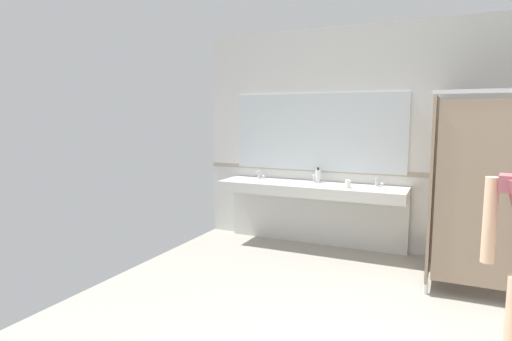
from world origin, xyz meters
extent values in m
cube|color=silver|center=(0.00, 3.20, 1.50)|extent=(7.23, 0.12, 2.99)
cube|color=#9E937F|center=(0.00, 3.13, 1.05)|extent=(7.23, 0.01, 0.06)
cube|color=silver|center=(-1.94, 2.82, 0.82)|extent=(2.53, 0.60, 0.14)
cube|color=silver|center=(-1.94, 3.08, 0.37)|extent=(2.53, 0.08, 0.75)
cube|color=beige|center=(-2.78, 2.79, 0.84)|extent=(0.42, 0.33, 0.11)
cylinder|color=silver|center=(-2.78, 3.03, 0.94)|extent=(0.04, 0.04, 0.11)
cylinder|color=silver|center=(-2.78, 2.97, 0.99)|extent=(0.03, 0.11, 0.03)
sphere|color=silver|center=(-2.71, 3.04, 0.92)|extent=(0.04, 0.04, 0.04)
cube|color=beige|center=(-1.94, 2.79, 0.84)|extent=(0.42, 0.33, 0.11)
cylinder|color=silver|center=(-1.94, 3.03, 0.94)|extent=(0.04, 0.04, 0.11)
cylinder|color=silver|center=(-1.94, 2.97, 0.99)|extent=(0.03, 0.11, 0.03)
sphere|color=silver|center=(-1.87, 3.04, 0.92)|extent=(0.04, 0.04, 0.04)
cube|color=beige|center=(-1.10, 2.79, 0.84)|extent=(0.42, 0.33, 0.11)
cylinder|color=silver|center=(-1.10, 3.03, 0.94)|extent=(0.04, 0.04, 0.11)
cylinder|color=silver|center=(-1.10, 2.97, 0.99)|extent=(0.03, 0.11, 0.03)
sphere|color=silver|center=(-1.03, 3.04, 0.92)|extent=(0.04, 0.04, 0.04)
cube|color=silver|center=(-1.94, 3.12, 1.57)|extent=(2.43, 0.02, 1.07)
cube|color=#84705B|center=(-0.40, 2.46, 1.06)|extent=(0.03, 1.31, 1.88)
cylinder|color=silver|center=(-0.40, 1.86, 0.06)|extent=(0.05, 0.05, 0.12)
cube|color=#84705B|center=(0.08, 1.83, 1.06)|extent=(0.88, 0.03, 1.78)
cylinder|color=#DBAD89|center=(0.00, 0.29, 1.16)|extent=(0.08, 0.08, 0.53)
cylinder|color=white|center=(-1.88, 3.00, 0.98)|extent=(0.07, 0.07, 0.17)
cylinder|color=black|center=(-1.88, 3.00, 1.08)|extent=(0.03, 0.03, 0.04)
cylinder|color=white|center=(-1.41, 2.72, 0.94)|extent=(0.07, 0.07, 0.10)
camera|label=1|loc=(-0.24, -2.60, 1.79)|focal=29.77mm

